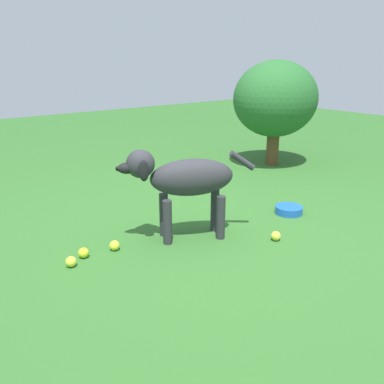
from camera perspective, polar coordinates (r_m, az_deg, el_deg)
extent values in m
plane|color=#2D6026|center=(2.92, 2.88, -6.43)|extent=(14.00, 14.00, 0.00)
ellipsoid|color=#2D2D33|center=(2.80, 0.00, 2.04)|extent=(0.61, 0.44, 0.25)
cylinder|color=#2D2D33|center=(2.79, -3.40, -4.18)|extent=(0.06, 0.06, 0.31)
cylinder|color=#2D2D33|center=(2.92, -3.90, -3.13)|extent=(0.06, 0.06, 0.31)
cylinder|color=#2D2D33|center=(2.87, 3.97, -3.52)|extent=(0.06, 0.06, 0.31)
cylinder|color=#2D2D33|center=(3.00, 3.16, -2.53)|extent=(0.06, 0.06, 0.31)
ellipsoid|color=#2D2D33|center=(2.71, -7.10, 3.87)|extent=(0.24, 0.23, 0.19)
ellipsoid|color=black|center=(2.71, -8.85, 3.27)|extent=(0.15, 0.13, 0.08)
sphere|color=black|center=(2.70, -10.14, 3.18)|extent=(0.03, 0.03, 0.03)
ellipsoid|color=black|center=(2.63, -6.65, 2.92)|extent=(0.07, 0.06, 0.14)
ellipsoid|color=black|center=(2.80, -7.10, 3.85)|extent=(0.07, 0.06, 0.14)
cylinder|color=#2D2D33|center=(2.87, 6.91, 4.31)|extent=(0.19, 0.12, 0.15)
sphere|color=#CAD838|center=(2.64, -16.30, -9.18)|extent=(0.07, 0.07, 0.07)
sphere|color=#D2E532|center=(2.78, -10.61, -7.24)|extent=(0.07, 0.07, 0.07)
sphere|color=#C5DA29|center=(2.73, -14.69, -8.09)|extent=(0.07, 0.07, 0.07)
sphere|color=#CFDD3E|center=(2.93, 11.46, -5.95)|extent=(0.07, 0.07, 0.07)
cylinder|color=blue|center=(3.44, 13.16, -2.41)|extent=(0.22, 0.22, 0.06)
cylinder|color=brown|center=(4.95, 11.00, 5.79)|extent=(0.14, 0.14, 0.36)
ellipsoid|color=#255F2A|center=(4.86, 11.42, 12.45)|extent=(1.00, 0.90, 0.85)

